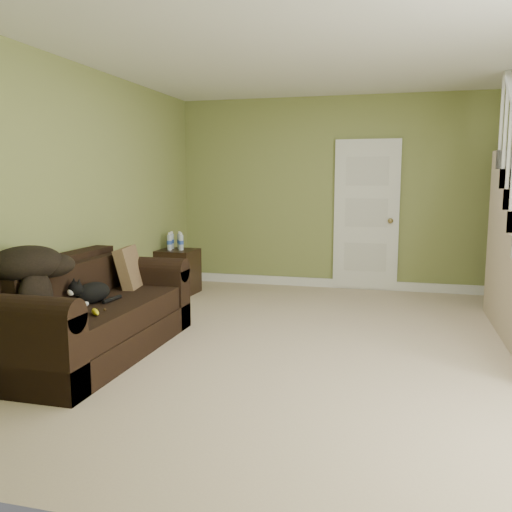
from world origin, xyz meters
The scene contains 14 objects.
floor centered at (0.00, 0.00, 0.00)m, with size 5.00×5.50×0.01m, color tan.
ceiling centered at (0.00, 0.00, 2.60)m, with size 5.00×5.50×0.01m, color white.
wall_back centered at (0.00, 2.75, 1.30)m, with size 5.00×0.04×2.60m, color olive.
wall_front centered at (0.00, -2.75, 1.30)m, with size 5.00×0.04×2.60m, color olive.
wall_left centered at (-2.50, 0.00, 1.30)m, with size 0.04×5.50×2.60m, color olive.
baseboard_back centered at (0.00, 2.72, 0.06)m, with size 5.00×0.04×0.12m, color white.
baseboard_left centered at (-2.47, 0.00, 0.06)m, with size 0.04×5.50×0.12m, color white.
door centered at (0.10, 2.71, 1.01)m, with size 0.86×0.12×2.02m.
sofa centered at (-2.02, -0.69, 0.32)m, with size 0.91×2.12×0.84m.
side_table centered at (-2.27, 1.81, 0.30)m, with size 0.50×0.50×0.81m.
cat centered at (-1.97, -0.74, 0.55)m, with size 0.29×0.51×0.24m.
banana centered at (-1.73, -1.07, 0.48)m, with size 0.05×0.17×0.05m, color gold.
throw_pillow centered at (-2.00, 0.01, 0.63)m, with size 0.10×0.42×0.42m, color #452D1B.
throw_blanket centered at (-2.20, -1.24, 0.87)m, with size 0.49×0.64×0.27m, color black.
Camera 1 is at (0.52, -4.71, 1.50)m, focal length 38.00 mm.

